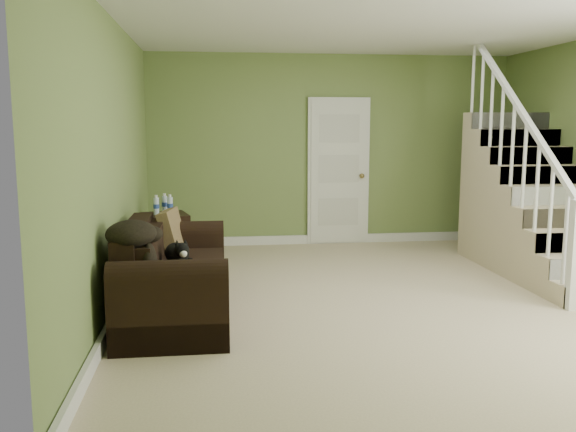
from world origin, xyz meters
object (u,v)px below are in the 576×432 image
object	(u,v)px
sofa	(171,280)
side_table	(165,239)
cat	(177,254)
banana	(189,266)

from	to	relation	value
sofa	side_table	size ratio (longest dim) A/B	2.38
sofa	side_table	distance (m)	1.91
cat	banana	xyz separation A→B (m)	(0.11, -0.17, -0.07)
sofa	banana	size ratio (longest dim) A/B	10.10
side_table	cat	bearing A→B (deg)	-82.49
sofa	side_table	xyz separation A→B (m)	(-0.19, 1.90, 0.01)
cat	banana	world-z (taller)	cat
side_table	cat	xyz separation A→B (m)	(0.24, -1.85, 0.21)
cat	banana	bearing A→B (deg)	-73.00
banana	cat	bearing A→B (deg)	126.28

